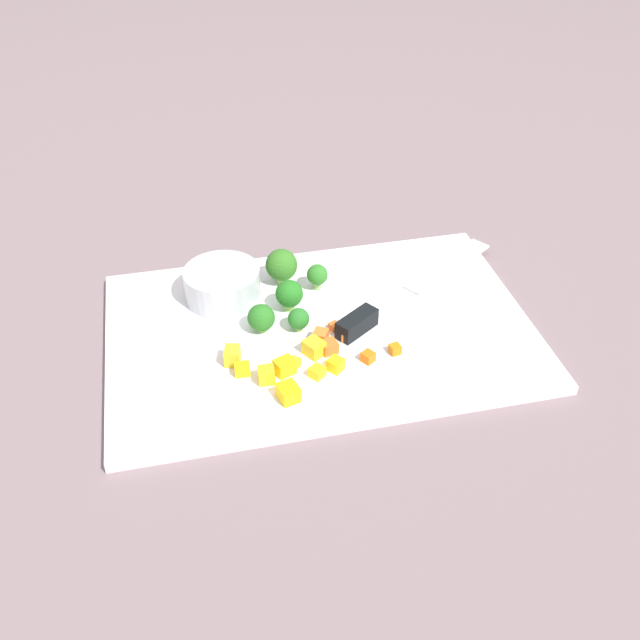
# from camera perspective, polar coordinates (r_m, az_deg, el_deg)

# --- Properties ---
(ground_plane) EXTENTS (4.00, 4.00, 0.00)m
(ground_plane) POSITION_cam_1_polar(r_m,az_deg,el_deg) (0.88, 0.00, -1.13)
(ground_plane) COLOR slate
(cutting_board) EXTENTS (0.50, 0.33, 0.01)m
(cutting_board) POSITION_cam_1_polar(r_m,az_deg,el_deg) (0.87, 0.00, -0.83)
(cutting_board) COLOR white
(cutting_board) RESTS_ON ground_plane
(prep_bowl) EXTENTS (0.09, 0.09, 0.04)m
(prep_bowl) POSITION_cam_1_polar(r_m,az_deg,el_deg) (0.91, -7.65, 2.81)
(prep_bowl) COLOR #B8BEC3
(prep_bowl) RESTS_ON cutting_board
(chef_knife) EXTENTS (0.26, 0.18, 0.02)m
(chef_knife) POSITION_cam_1_polar(r_m,az_deg,el_deg) (0.90, 5.51, 1.36)
(chef_knife) COLOR silver
(chef_knife) RESTS_ON cutting_board
(carrot_dice_0) EXTENTS (0.02, 0.02, 0.02)m
(carrot_dice_0) POSITION_cam_1_polar(r_m,az_deg,el_deg) (0.84, 0.04, -1.33)
(carrot_dice_0) COLOR orange
(carrot_dice_0) RESTS_ON cutting_board
(carrot_dice_1) EXTENTS (0.02, 0.02, 0.01)m
(carrot_dice_1) POSITION_cam_1_polar(r_m,az_deg,el_deg) (0.86, 1.14, -0.50)
(carrot_dice_1) COLOR orange
(carrot_dice_1) RESTS_ON cutting_board
(carrot_dice_2) EXTENTS (0.01, 0.01, 0.01)m
(carrot_dice_2) POSITION_cam_1_polar(r_m,az_deg,el_deg) (0.84, 2.08, -1.36)
(carrot_dice_2) COLOR orange
(carrot_dice_2) RESTS_ON cutting_board
(carrot_dice_3) EXTENTS (0.02, 0.02, 0.01)m
(carrot_dice_3) POSITION_cam_1_polar(r_m,az_deg,el_deg) (0.82, 3.79, -2.91)
(carrot_dice_3) COLOR orange
(carrot_dice_3) RESTS_ON cutting_board
(carrot_dice_4) EXTENTS (0.02, 0.02, 0.01)m
(carrot_dice_4) POSITION_cam_1_polar(r_m,az_deg,el_deg) (0.83, 0.94, -2.08)
(carrot_dice_4) COLOR orange
(carrot_dice_4) RESTS_ON cutting_board
(carrot_dice_5) EXTENTS (0.01, 0.01, 0.01)m
(carrot_dice_5) POSITION_cam_1_polar(r_m,az_deg,el_deg) (0.83, 5.90, -2.29)
(carrot_dice_5) COLOR orange
(carrot_dice_5) RESTS_ON cutting_board
(pepper_dice_0) EXTENTS (0.02, 0.01, 0.01)m
(pepper_dice_0) POSITION_cam_1_polar(r_m,az_deg,el_deg) (0.80, -6.11, -3.86)
(pepper_dice_0) COLOR yellow
(pepper_dice_0) RESTS_ON cutting_board
(pepper_dice_1) EXTENTS (0.03, 0.03, 0.02)m
(pepper_dice_1) POSITION_cam_1_polar(r_m,az_deg,el_deg) (0.82, -0.47, -2.20)
(pepper_dice_1) COLOR yellow
(pepper_dice_1) RESTS_ON cutting_board
(pepper_dice_2) EXTENTS (0.02, 0.02, 0.02)m
(pepper_dice_2) POSITION_cam_1_polar(r_m,az_deg,el_deg) (0.79, -4.24, -4.32)
(pepper_dice_2) COLOR yellow
(pepper_dice_2) RESTS_ON cutting_board
(pepper_dice_3) EXTENTS (0.03, 0.02, 0.02)m
(pepper_dice_3) POSITION_cam_1_polar(r_m,az_deg,el_deg) (0.80, -2.79, -3.67)
(pepper_dice_3) COLOR yellow
(pepper_dice_3) RESTS_ON cutting_board
(pepper_dice_4) EXTENTS (0.02, 0.02, 0.02)m
(pepper_dice_4) POSITION_cam_1_polar(r_m,az_deg,el_deg) (0.82, -6.88, -2.79)
(pepper_dice_4) COLOR yellow
(pepper_dice_4) RESTS_ON cutting_board
(pepper_dice_5) EXTENTS (0.02, 0.02, 0.01)m
(pepper_dice_5) POSITION_cam_1_polar(r_m,az_deg,el_deg) (0.80, -0.23, -4.10)
(pepper_dice_5) COLOR yellow
(pepper_dice_5) RESTS_ON cutting_board
(pepper_dice_6) EXTENTS (0.03, 0.03, 0.02)m
(pepper_dice_6) POSITION_cam_1_polar(r_m,az_deg,el_deg) (0.77, -2.49, -5.71)
(pepper_dice_6) COLOR yellow
(pepper_dice_6) RESTS_ON cutting_board
(pepper_dice_7) EXTENTS (0.02, 0.02, 0.01)m
(pepper_dice_7) POSITION_cam_1_polar(r_m,az_deg,el_deg) (0.81, -2.03, -3.36)
(pepper_dice_7) COLOR yellow
(pepper_dice_7) RESTS_ON cutting_board
(pepper_dice_8) EXTENTS (0.02, 0.02, 0.01)m
(pepper_dice_8) POSITION_cam_1_polar(r_m,az_deg,el_deg) (0.80, 1.18, -3.53)
(pepper_dice_8) COLOR yellow
(pepper_dice_8) RESTS_ON cutting_board
(broccoli_floret_0) EXTENTS (0.03, 0.03, 0.03)m
(broccoli_floret_0) POSITION_cam_1_polar(r_m,az_deg,el_deg) (0.85, -4.63, 0.16)
(broccoli_floret_0) COLOR #90C464
(broccoli_floret_0) RESTS_ON cutting_board
(broccoli_floret_1) EXTENTS (0.03, 0.03, 0.04)m
(broccoli_floret_1) POSITION_cam_1_polar(r_m,az_deg,el_deg) (0.88, -2.43, 2.03)
(broccoli_floret_1) COLOR #88BB55
(broccoli_floret_1) RESTS_ON cutting_board
(broccoli_floret_2) EXTENTS (0.04, 0.04, 0.05)m
(broccoli_floret_2) POSITION_cam_1_polar(r_m,az_deg,el_deg) (0.93, -3.04, 4.29)
(broccoli_floret_2) COLOR #82AF57
(broccoli_floret_2) RESTS_ON cutting_board
(broccoli_floret_3) EXTENTS (0.03, 0.03, 0.03)m
(broccoli_floret_3) POSITION_cam_1_polar(r_m,az_deg,el_deg) (0.92, -0.21, 3.53)
(broccoli_floret_3) COLOR #89B35E
(broccoli_floret_3) RESTS_ON cutting_board
(broccoli_floret_4) EXTENTS (0.03, 0.03, 0.03)m
(broccoli_floret_4) POSITION_cam_1_polar(r_m,az_deg,el_deg) (0.85, -1.66, -0.02)
(broccoli_floret_4) COLOR #85B656
(broccoli_floret_4) RESTS_ON cutting_board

